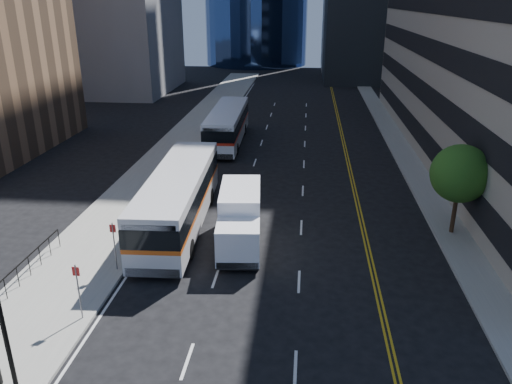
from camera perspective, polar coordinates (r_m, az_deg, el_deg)
ground at (r=22.44m, az=3.51°, el=-12.76°), size 160.00×160.00×0.00m
sidewalk_west at (r=46.67m, az=-8.11°, el=5.59°), size 5.00×90.00×0.15m
sidewalk_east at (r=46.12m, az=16.23°, el=4.75°), size 2.00×90.00×0.15m
street_tree at (r=29.29m, az=22.31°, el=1.94°), size 3.20×3.20×5.10m
lamp_post at (r=18.62m, az=-26.99°, el=-13.22°), size 0.28×0.28×4.56m
bus_front at (r=29.09m, az=-8.82°, el=-0.62°), size 3.38×13.02×3.33m
bus_rear at (r=46.08m, az=-3.28°, el=7.69°), size 2.98×12.32×3.16m
box_truck at (r=26.66m, az=-1.86°, el=-3.01°), size 2.70×6.41×2.99m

